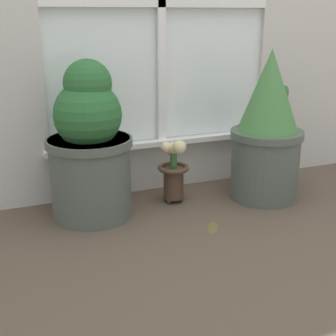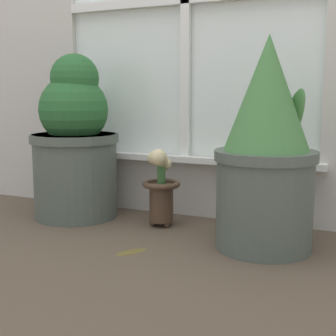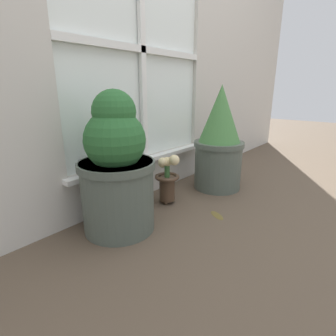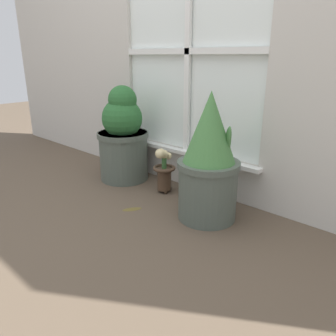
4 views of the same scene
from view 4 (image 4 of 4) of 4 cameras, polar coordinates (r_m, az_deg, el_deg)
ground_plane at (r=1.92m, az=-6.52°, el=-6.86°), size 10.00×10.00×0.00m
potted_plant_left at (r=2.28m, az=-7.82°, el=5.20°), size 0.35×0.35×0.65m
potted_plant_right at (r=1.70m, az=7.13°, el=1.04°), size 0.33×0.33×0.68m
flower_vase at (r=2.07m, az=-0.73°, el=-0.36°), size 0.14×0.15×0.30m
fallen_leaf at (r=1.90m, az=-6.29°, el=-7.06°), size 0.09×0.12×0.01m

